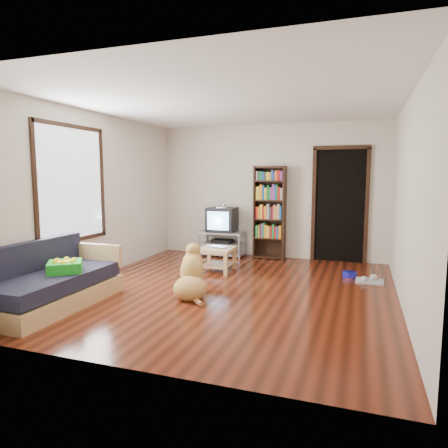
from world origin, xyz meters
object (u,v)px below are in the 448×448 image
(crt_tv, at_px, (222,219))
(dog, at_px, (191,277))
(grey_rag, at_px, (370,281))
(bookshelf, at_px, (270,207))
(sofa, at_px, (52,285))
(laptop, at_px, (217,247))
(dog_bowl, at_px, (350,274))
(green_cushion, at_px, (65,267))
(tv_stand, at_px, (222,243))
(coffee_table, at_px, (217,255))

(crt_tv, relative_size, dog, 0.73)
(grey_rag, distance_m, bookshelf, 2.44)
(bookshelf, distance_m, sofa, 4.26)
(grey_rag, relative_size, crt_tv, 0.69)
(laptop, relative_size, dog_bowl, 1.44)
(green_cushion, bearing_deg, crt_tv, 40.42)
(green_cushion, distance_m, tv_stand, 3.64)
(laptop, distance_m, sofa, 2.71)
(green_cushion, height_order, tv_stand, green_cushion)
(tv_stand, height_order, crt_tv, crt_tv)
(laptop, height_order, grey_rag, laptop)
(dog_bowl, distance_m, bookshelf, 2.08)
(bookshelf, bearing_deg, dog, -99.22)
(dog_bowl, bearing_deg, crt_tv, 159.48)
(crt_tv, bearing_deg, bookshelf, 4.32)
(coffee_table, height_order, dog, dog)
(dog_bowl, bearing_deg, tv_stand, 159.93)
(coffee_table, bearing_deg, crt_tv, 105.31)
(laptop, height_order, crt_tv, crt_tv)
(dog_bowl, distance_m, sofa, 4.41)
(green_cushion, relative_size, dog_bowl, 1.80)
(dog, bearing_deg, grey_rag, 33.42)
(laptop, relative_size, grey_rag, 0.79)
(tv_stand, relative_size, bookshelf, 0.50)
(sofa, bearing_deg, grey_rag, 33.22)
(crt_tv, distance_m, coffee_table, 1.38)
(tv_stand, xyz_separation_m, dog, (0.50, -2.68, -0.01))
(sofa, relative_size, dog, 2.26)
(laptop, bearing_deg, green_cushion, -104.15)
(green_cushion, height_order, coffee_table, green_cushion)
(bookshelf, xyz_separation_m, dog, (-0.45, -2.77, -0.74))
(dog, bearing_deg, laptop, 96.33)
(crt_tv, bearing_deg, dog, -79.50)
(crt_tv, distance_m, bookshelf, 0.99)
(grey_rag, relative_size, bookshelf, 0.22)
(bookshelf, bearing_deg, green_cushion, -116.43)
(laptop, relative_size, sofa, 0.18)
(green_cushion, bearing_deg, coffee_table, 26.42)
(dog_bowl, relative_size, tv_stand, 0.24)
(laptop, relative_size, bookshelf, 0.18)
(laptop, bearing_deg, bookshelf, 79.51)
(bookshelf, relative_size, sofa, 1.00)
(tv_stand, height_order, sofa, sofa)
(sofa, distance_m, coffee_table, 2.74)
(green_cushion, distance_m, crt_tv, 3.66)
(crt_tv, xyz_separation_m, sofa, (-0.97, -3.65, -0.48))
(dog_bowl, height_order, grey_rag, dog_bowl)
(grey_rag, xyz_separation_m, bookshelf, (-1.85, 1.26, 0.99))
(green_cushion, distance_m, bookshelf, 4.08)
(laptop, bearing_deg, dog_bowl, 22.85)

